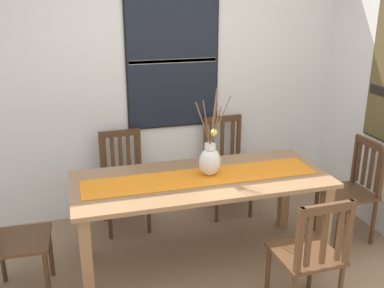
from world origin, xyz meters
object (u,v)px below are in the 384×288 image
centerpiece_vase (210,159)px  chair_0 (226,165)px  painting_on_back_wall (173,58)px  chair_4 (10,236)px  chair_3 (124,178)px  chair_1 (353,189)px  dining_table (201,190)px  chair_2 (310,254)px

centerpiece_vase → chair_0: centerpiece_vase is taller
chair_0 → painting_on_back_wall: (-0.49, 0.23, 1.07)m
centerpiece_vase → chair_4: size_ratio=0.72×
centerpiece_vase → chair_0: 1.03m
chair_3 → chair_4: (-0.93, -0.85, 0.00)m
chair_0 → chair_1: bearing=-42.6°
chair_0 → chair_3: bearing=-178.5°
dining_table → chair_4: size_ratio=2.13×
chair_0 → chair_3: chair_0 is taller
chair_1 → painting_on_back_wall: painting_on_back_wall is taller
chair_1 → painting_on_back_wall: size_ratio=0.68×
chair_4 → chair_1: bearing=0.9°
chair_3 → chair_4: size_ratio=0.97×
chair_0 → chair_4: (-1.97, -0.88, -0.00)m
dining_table → chair_1: 1.44m
chair_2 → chair_3: (-1.04, 1.63, 0.01)m
dining_table → chair_0: 1.02m
chair_2 → painting_on_back_wall: (-0.48, 1.88, 1.08)m
dining_table → painting_on_back_wall: 1.40m
chair_1 → chair_3: (-1.95, 0.80, 0.00)m
dining_table → painting_on_back_wall: bearing=87.8°
chair_4 → chair_0: bearing=24.0°
chair_4 → centerpiece_vase: bearing=1.7°
centerpiece_vase → chair_3: bearing=126.3°
chair_3 → painting_on_back_wall: 1.23m
centerpiece_vase → chair_1: bearing=0.1°
chair_0 → chair_1: 1.23m
dining_table → chair_0: bearing=58.1°
centerpiece_vase → chair_1: size_ratio=0.75×
chair_1 → chair_4: size_ratio=0.97×
dining_table → chair_0: (0.53, 0.85, -0.17)m
centerpiece_vase → dining_table: bearing=-165.7°
centerpiece_vase → chair_2: 1.03m
chair_1 → dining_table: bearing=-179.2°
chair_0 → chair_2: 1.65m
centerpiece_vase → chair_0: (0.45, 0.83, -0.41)m
chair_2 → chair_3: bearing=122.6°
chair_1 → centerpiece_vase: bearing=-179.9°
dining_table → chair_2: chair_2 is taller
dining_table → chair_3: size_ratio=2.20×
centerpiece_vase → painting_on_back_wall: painting_on_back_wall is taller
centerpiece_vase → chair_3: (-0.59, 0.80, -0.42)m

